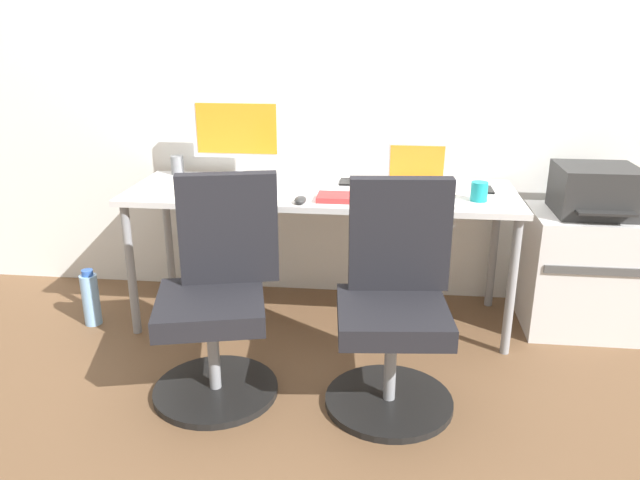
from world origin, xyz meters
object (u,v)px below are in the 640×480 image
at_px(water_bottle_on_floor, 91,299).
at_px(desktop_monitor, 237,133).
at_px(office_chair_right, 394,307).
at_px(office_chair_left, 218,299).
at_px(open_laptop, 417,178).
at_px(side_cabinet, 583,271).
at_px(printer, 595,190).
at_px(coffee_mug, 479,191).

xyz_separation_m(water_bottle_on_floor, desktop_monitor, (0.74, 0.39, 0.83)).
distance_m(office_chair_right, desktop_monitor, 1.35).
relative_size(office_chair_left, water_bottle_on_floor, 3.03).
relative_size(office_chair_right, open_laptop, 3.03).
height_order(office_chair_right, side_cabinet, office_chair_right).
bearing_deg(open_laptop, printer, -2.01).
relative_size(printer, desktop_monitor, 0.83).
bearing_deg(coffee_mug, office_chair_right, -123.35).
distance_m(water_bottle_on_floor, open_laptop, 1.83).
height_order(printer, open_laptop, open_laptop).
bearing_deg(desktop_monitor, office_chair_right, -46.27).
xyz_separation_m(printer, water_bottle_on_floor, (-2.57, -0.26, -0.60)).
distance_m(office_chair_left, printer, 1.91).
relative_size(office_chair_left, coffee_mug, 10.22).
relative_size(water_bottle_on_floor, desktop_monitor, 0.65).
relative_size(office_chair_left, side_cabinet, 1.50).
relative_size(office_chair_right, coffee_mug, 10.22).
bearing_deg(printer, office_chair_left, -155.85).
distance_m(side_cabinet, water_bottle_on_floor, 2.59).
bearing_deg(open_laptop, coffee_mug, -35.93).
bearing_deg(office_chair_right, printer, 38.21).
bearing_deg(desktop_monitor, water_bottle_on_floor, -152.46).
bearing_deg(desktop_monitor, office_chair_left, -82.98).
height_order(office_chair_left, printer, office_chair_left).
xyz_separation_m(printer, coffee_mug, (-0.59, -0.18, 0.02)).
height_order(side_cabinet, printer, printer).
height_order(water_bottle_on_floor, coffee_mug, coffee_mug).
distance_m(office_chair_right, water_bottle_on_floor, 1.69).
distance_m(office_chair_left, office_chair_right, 0.74).
relative_size(printer, water_bottle_on_floor, 1.29).
bearing_deg(coffee_mug, water_bottle_on_floor, -177.49).
bearing_deg(side_cabinet, printer, -90.00).
bearing_deg(desktop_monitor, open_laptop, -5.42).
relative_size(printer, open_laptop, 1.29).
distance_m(side_cabinet, desktop_monitor, 1.95).
height_order(office_chair_right, open_laptop, open_laptop).
height_order(office_chair_left, desktop_monitor, desktop_monitor).
relative_size(office_chair_right, water_bottle_on_floor, 3.03).
xyz_separation_m(side_cabinet, open_laptop, (-0.88, 0.03, 0.47)).
height_order(printer, water_bottle_on_floor, printer).
bearing_deg(printer, coffee_mug, -163.19).
height_order(office_chair_left, water_bottle_on_floor, office_chair_left).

